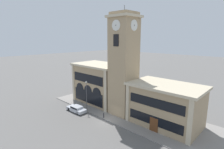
{
  "coord_description": "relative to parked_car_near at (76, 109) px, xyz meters",
  "views": [
    {
      "loc": [
        21.95,
        -21.86,
        15.51
      ],
      "look_at": [
        -1.06,
        2.59,
        8.57
      ],
      "focal_mm": 28.0,
      "sensor_mm": 36.0,
      "label": 1
    }
  ],
  "objects": [
    {
      "name": "town_hall_left_wing",
      "position": [
        -0.82,
        7.65,
        4.11
      ],
      "size": [
        12.87,
        8.12,
        9.54
      ],
      "color": "tan",
      "rests_on": "ground_plane"
    },
    {
      "name": "sidewalk_kerb",
      "position": [
        7.85,
        7.39,
        -0.62
      ],
      "size": [
        37.5,
        12.01,
        0.15
      ],
      "color": "gray",
      "rests_on": "ground_plane"
    },
    {
      "name": "bollard",
      "position": [
        6.67,
        1.74,
        -0.02
      ],
      "size": [
        0.18,
        0.18,
        1.06
      ],
      "color": "black",
      "rests_on": "sidewalk_kerb"
    },
    {
      "name": "clock_tower",
      "position": [
        7.85,
        6.26,
        9.56
      ],
      "size": [
        5.27,
        5.27,
        21.61
      ],
      "color": "tan",
      "rests_on": "ground_plane"
    },
    {
      "name": "street_lamp",
      "position": [
        1.22,
        1.89,
        3.63
      ],
      "size": [
        0.36,
        0.36,
        6.47
      ],
      "color": "#4C4C51",
      "rests_on": "sidewalk_kerb"
    },
    {
      "name": "parked_car_near",
      "position": [
        0.0,
        0.0,
        0.0
      ],
      "size": [
        4.94,
        2.05,
        1.3
      ],
      "rotation": [
        0.0,
        0.0,
        3.18
      ],
      "color": "#B2B7C1",
      "rests_on": "ground_plane"
    },
    {
      "name": "ground_plane",
      "position": [
        7.85,
        1.39,
        -0.69
      ],
      "size": [
        300.0,
        300.0,
        0.0
      ],
      "primitive_type": "plane",
      "color": "#605E5B"
    },
    {
      "name": "town_hall_right_wing",
      "position": [
        16.46,
        7.66,
        3.15
      ],
      "size": [
        12.75,
        8.12,
        7.61
      ],
      "color": "tan",
      "rests_on": "ground_plane"
    }
  ]
}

